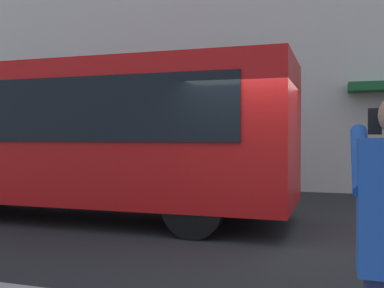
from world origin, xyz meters
TOP-DOWN VIEW (x-y plane):
  - ground_plane at (0.00, 0.00)m, footprint 60.00×60.00m
  - red_bus at (4.19, -0.68)m, footprint 9.05×2.54m

SIDE VIEW (x-z plane):
  - ground_plane at x=0.00m, z-range 0.00..0.00m
  - red_bus at x=4.19m, z-range 0.14..3.22m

